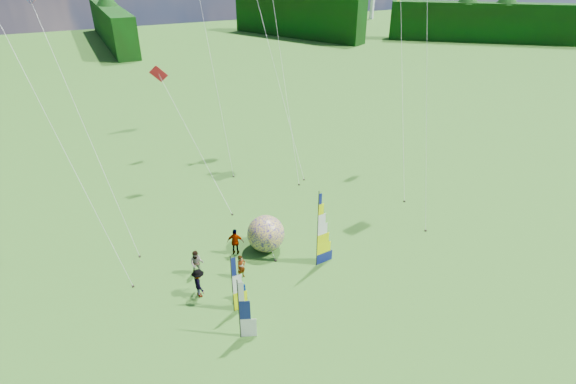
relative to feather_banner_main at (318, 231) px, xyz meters
name	(u,v)px	position (x,y,z in m)	size (l,w,h in m)	color
ground	(337,309)	(-0.87, -3.85, -2.50)	(220.00, 220.00, 0.00)	#498331
treeline_ring	(341,248)	(-0.87, -3.85, 1.50)	(210.00, 210.00, 8.00)	black
feather_banner_main	(318,231)	(0.00, 0.00, 0.00)	(1.35, 0.10, 4.99)	navy
side_banner_left	(232,285)	(-5.92, -1.52, -0.75)	(0.97, 0.10, 3.50)	#E1EE00
side_banner_far	(239,310)	(-6.27, -3.40, -0.75)	(1.03, 0.10, 3.50)	white
bol_inflatable	(266,234)	(-2.09, 2.91, -1.30)	(2.39, 2.39, 2.39)	#0D0070
spectator_a	(241,267)	(-4.54, 0.95, -1.73)	(0.56, 0.37, 1.53)	#66594C
spectator_b	(197,263)	(-6.80, 2.33, -1.65)	(0.82, 0.40, 1.68)	#66594C
spectator_c	(199,283)	(-7.21, 0.47, -1.61)	(1.15, 0.42, 1.77)	#66594C
spectator_d	(235,242)	(-4.01, 3.32, -1.59)	(1.06, 0.43, 1.81)	#66594C
camp_chair	(242,295)	(-5.27, -1.06, -2.02)	(0.55, 0.55, 0.95)	#001961
kite_whale	(276,66)	(4.82, 15.99, 5.93)	(2.79, 13.53, 16.85)	black
kite_rainbow_delta	(81,112)	(-11.04, 8.97, 6.26)	(6.84, 10.59, 17.52)	red
kite_parafoil	(429,88)	(9.89, 3.02, 6.63)	(6.52, 10.12, 18.25)	#CB002C
small_kite_red	(194,136)	(-3.83, 11.96, 2.48)	(4.75, 10.41, 9.96)	red
small_kite_orange	(282,58)	(4.69, 14.57, 6.87)	(3.48, 11.29, 18.74)	orange
small_kite_yellow	(404,85)	(12.08, 8.05, 5.34)	(7.11, 11.26, 15.68)	yellow
small_kite_pink	(62,141)	(-12.29, 5.73, 5.85)	(6.38, 8.42, 16.69)	#D53B75
small_kite_green	(209,43)	(0.04, 19.23, 7.64)	(3.10, 13.23, 20.28)	green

